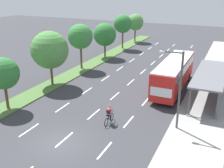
{
  "coord_description": "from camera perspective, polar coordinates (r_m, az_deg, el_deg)",
  "views": [
    {
      "loc": [
        10.95,
        -14.44,
        11.31
      ],
      "look_at": [
        -0.49,
        10.5,
        1.2
      ],
      "focal_mm": 43.13,
      "sensor_mm": 36.0,
      "label": 1
    }
  ],
  "objects": [
    {
      "name": "lane_divider_right",
      "position": [
        34.64,
        10.85,
        0.81
      ],
      "size": [
        0.14,
        45.89,
        0.01
      ],
      "color": "white",
      "rests_on": "ground"
    },
    {
      "name": "median_tree_nearest",
      "position": [
        26.86,
        -22.07,
        2.06
      ],
      "size": [
        3.0,
        3.0,
        5.01
      ],
      "color": "brown",
      "rests_on": "median_strip"
    },
    {
      "name": "lane_divider_center",
      "position": [
        35.55,
        5.39,
        1.6
      ],
      "size": [
        0.14,
        45.89,
        0.01
      ],
      "color": "white",
      "rests_on": "ground"
    },
    {
      "name": "median_tree_third",
      "position": [
        37.81,
        -6.72,
        9.95
      ],
      "size": [
        3.44,
        3.44,
        6.27
      ],
      "color": "brown",
      "rests_on": "median_strip"
    },
    {
      "name": "streetlight",
      "position": [
        21.81,
        13.83,
        -0.28
      ],
      "size": [
        1.91,
        0.24,
        6.5
      ],
      "color": "#4C4C51",
      "rests_on": "sidewalk_right"
    },
    {
      "name": "median_tree_second",
      "position": [
        31.9,
        -13.06,
        7.02
      ],
      "size": [
        4.34,
        4.34,
        6.36
      ],
      "color": "brown",
      "rests_on": "median_strip"
    },
    {
      "name": "median_strip",
      "position": [
        41.02,
        -4.4,
        4.25
      ],
      "size": [
        2.6,
        52.0,
        0.12
      ],
      "primitive_type": "cube",
      "color": "#4C7038",
      "rests_on": "ground"
    },
    {
      "name": "bus_shelter",
      "position": [
        29.16,
        20.46,
        0.01
      ],
      "size": [
        2.9,
        10.13,
        2.86
      ],
      "color": "gray",
      "rests_on": "sidewalk_right"
    },
    {
      "name": "sidewalk_right",
      "position": [
        36.26,
        20.69,
        0.83
      ],
      "size": [
        4.5,
        52.0,
        0.15
      ],
      "primitive_type": "cube",
      "color": "#9E9E99",
      "rests_on": "ground"
    },
    {
      "name": "ground_plane",
      "position": [
        21.36,
        -10.86,
        -12.15
      ],
      "size": [
        140.0,
        140.0,
        0.0
      ],
      "primitive_type": "plane",
      "color": "#38383D"
    },
    {
      "name": "median_tree_farthest",
      "position": [
        57.28,
        4.97,
        12.9
      ],
      "size": [
        3.36,
        3.36,
        5.65
      ],
      "color": "brown",
      "rests_on": "median_strip"
    },
    {
      "name": "median_tree_fifth",
      "position": [
        50.45,
        2.3,
        12.61
      ],
      "size": [
        3.33,
        3.33,
        6.2
      ],
      "color": "brown",
      "rests_on": "median_strip"
    },
    {
      "name": "bus",
      "position": [
        31.25,
        13.03,
        2.5
      ],
      "size": [
        2.54,
        11.29,
        3.37
      ],
      "color": "red",
      "rests_on": "ground"
    },
    {
      "name": "median_tree_fourth",
      "position": [
        44.11,
        -1.53,
        10.42
      ],
      "size": [
        3.7,
        3.7,
        5.54
      ],
      "color": "brown",
      "rests_on": "median_strip"
    },
    {
      "name": "cyclist",
      "position": [
        23.28,
        -0.65,
        -6.63
      ],
      "size": [
        0.46,
        1.82,
        1.71
      ],
      "color": "black",
      "rests_on": "ground"
    },
    {
      "name": "lane_divider_left",
      "position": [
        36.78,
        0.25,
        2.33
      ],
      "size": [
        0.14,
        45.89,
        0.01
      ],
      "color": "white",
      "rests_on": "ground"
    }
  ]
}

